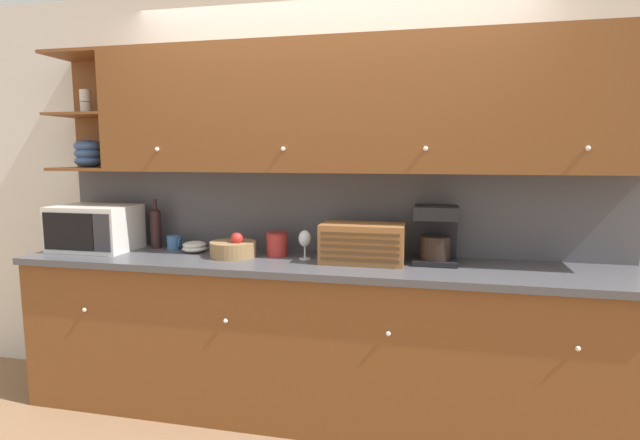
% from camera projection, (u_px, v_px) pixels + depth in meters
% --- Properties ---
extents(ground_plane, '(24.00, 24.00, 0.00)m').
position_uv_depth(ground_plane, '(327.00, 392.00, 3.31)').
color(ground_plane, '#896647').
extents(wall_back, '(5.98, 0.06, 2.60)m').
position_uv_depth(wall_back, '(328.00, 197.00, 3.17)').
color(wall_back, silver).
rests_on(wall_back, ground_plane).
extents(counter_unit, '(3.60, 0.62, 0.95)m').
position_uv_depth(counter_unit, '(317.00, 339.00, 2.96)').
color(counter_unit, brown).
rests_on(counter_unit, ground_plane).
extents(backsplash_panel, '(3.58, 0.01, 0.51)m').
position_uv_depth(backsplash_panel, '(327.00, 212.00, 3.15)').
color(backsplash_panel, '#4C4C51').
rests_on(backsplash_panel, counter_unit).
extents(upper_cabinets, '(3.58, 0.35, 0.75)m').
position_uv_depth(upper_cabinets, '(349.00, 108.00, 2.88)').
color(upper_cabinets, brown).
rests_on(upper_cabinets, backsplash_panel).
extents(microwave, '(0.50, 0.37, 0.29)m').
position_uv_depth(microwave, '(95.00, 228.00, 3.23)').
color(microwave, silver).
rests_on(microwave, counter_unit).
extents(wine_bottle, '(0.07, 0.07, 0.33)m').
position_uv_depth(wine_bottle, '(156.00, 226.00, 3.30)').
color(wine_bottle, black).
rests_on(wine_bottle, counter_unit).
extents(mug, '(0.10, 0.09, 0.09)m').
position_uv_depth(mug, '(174.00, 242.00, 3.27)').
color(mug, '#38669E').
rests_on(mug, counter_unit).
extents(bowl_stack_on_counter, '(0.16, 0.16, 0.07)m').
position_uv_depth(bowl_stack_on_counter, '(195.00, 247.00, 3.17)').
color(bowl_stack_on_counter, silver).
rests_on(bowl_stack_on_counter, counter_unit).
extents(fruit_basket, '(0.28, 0.28, 0.15)m').
position_uv_depth(fruit_basket, '(233.00, 248.00, 3.03)').
color(fruit_basket, '#937047').
rests_on(fruit_basket, counter_unit).
extents(storage_canister, '(0.13, 0.13, 0.15)m').
position_uv_depth(storage_canister, '(277.00, 244.00, 3.05)').
color(storage_canister, '#B22D28').
rests_on(storage_canister, counter_unit).
extents(wine_glass, '(0.07, 0.07, 0.17)m').
position_uv_depth(wine_glass, '(305.00, 240.00, 2.95)').
color(wine_glass, silver).
rests_on(wine_glass, counter_unit).
extents(bread_box, '(0.47, 0.26, 0.22)m').
position_uv_depth(bread_box, '(363.00, 243.00, 2.85)').
color(bread_box, '#996033').
rests_on(bread_box, counter_unit).
extents(coffee_maker, '(0.24, 0.23, 0.33)m').
position_uv_depth(coffee_maker, '(435.00, 234.00, 2.84)').
color(coffee_maker, black).
rests_on(coffee_maker, counter_unit).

